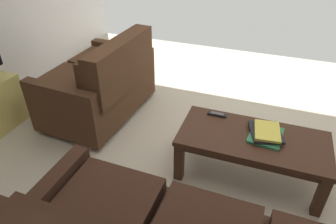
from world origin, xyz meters
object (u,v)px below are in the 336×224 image
at_px(tv_remote, 217,114).
at_px(book_stack, 266,133).
at_px(loveseat_near, 101,84).
at_px(coffee_table, 252,144).

bearing_deg(tv_remote, book_stack, 159.86).
bearing_deg(book_stack, tv_remote, -20.14).
bearing_deg(loveseat_near, coffee_table, 165.66).
distance_m(book_stack, tv_remote, 0.44).
height_order(loveseat_near, book_stack, loveseat_near).
xyz_separation_m(loveseat_near, coffee_table, (-1.58, 0.40, -0.03)).
bearing_deg(book_stack, loveseat_near, -12.21).
xyz_separation_m(book_stack, tv_remote, (0.41, -0.15, -0.02)).
bearing_deg(book_stack, coffee_table, 27.13).
height_order(book_stack, tv_remote, book_stack).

